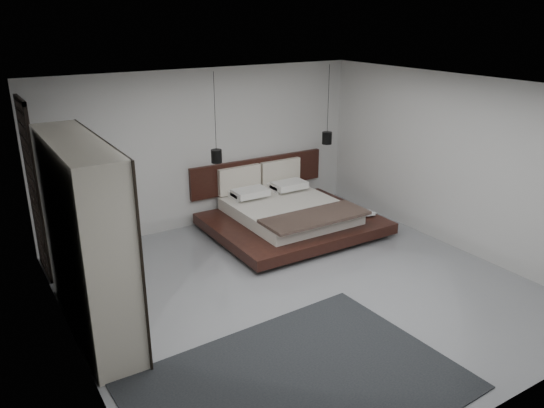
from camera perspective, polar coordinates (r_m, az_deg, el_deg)
floor at (r=7.60m, az=3.04°, el=-9.04°), size 6.00×6.00×0.00m
ceiling at (r=6.72m, az=3.48°, el=12.37°), size 6.00×6.00×0.00m
wall_back at (r=9.55m, az=-7.15°, el=5.94°), size 6.00×0.00×6.00m
wall_front at (r=5.09m, az=23.15°, el=-8.42°), size 6.00×0.00×6.00m
wall_left at (r=5.96m, az=-21.24°, el=-4.00°), size 0.00×6.00×6.00m
wall_right at (r=9.03m, az=19.11°, el=4.18°), size 0.00×6.00×6.00m
lattice_screen at (r=8.29m, az=-24.23°, el=1.43°), size 0.05×0.90×2.60m
bed at (r=9.45m, az=1.76°, el=-1.11°), size 2.81×2.41×1.08m
book_lower at (r=9.64m, az=9.68°, el=-1.07°), size 0.26×0.33×0.03m
book_upper at (r=9.59m, az=9.71°, el=-1.02°), size 0.28×0.32×0.02m
pendant_left at (r=8.93m, az=-5.99°, el=5.17°), size 0.18×0.18×1.49m
pendant_right at (r=10.11m, az=5.93°, el=7.10°), size 0.19×0.19×1.46m
wardrobe at (r=6.58m, az=-19.40°, el=-3.55°), size 0.57×2.42×2.37m
rug at (r=5.86m, az=2.82°, el=-18.84°), size 3.44×2.53×0.01m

